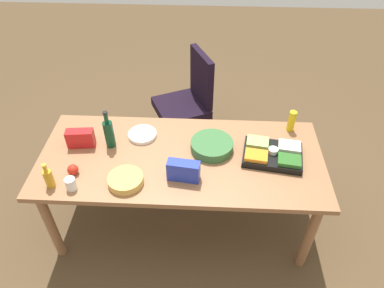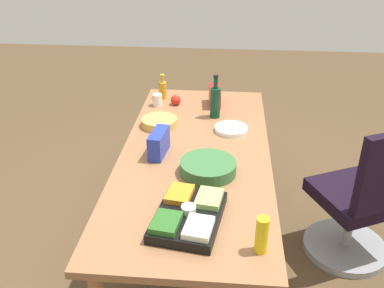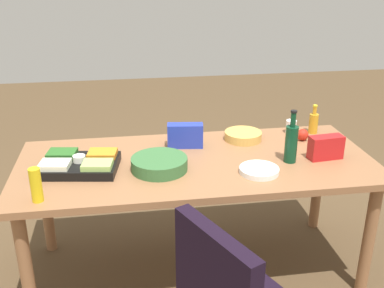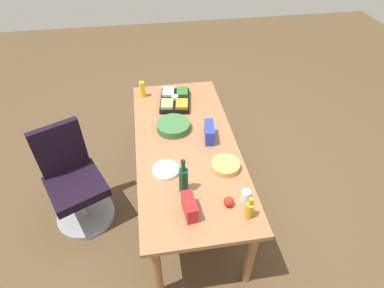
{
  "view_description": "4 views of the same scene",
  "coord_description": "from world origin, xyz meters",
  "px_view_note": "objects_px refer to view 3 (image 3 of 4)",
  "views": [
    {
      "loc": [
        0.18,
        -1.9,
        2.58
      ],
      "look_at": [
        0.08,
        0.04,
        0.86
      ],
      "focal_mm": 33.62,
      "sensor_mm": 36.0,
      "label": 1
    },
    {
      "loc": [
        2.3,
        0.18,
        2.06
      ],
      "look_at": [
        -0.01,
        -0.02,
        0.82
      ],
      "focal_mm": 40.6,
      "sensor_mm": 36.0,
      "label": 2
    },
    {
      "loc": [
        0.4,
        2.42,
        1.88
      ],
      "look_at": [
        0.02,
        -0.05,
        0.85
      ],
      "focal_mm": 42.92,
      "sensor_mm": 36.0,
      "label": 3
    },
    {
      "loc": [
        -2.14,
        0.29,
        2.66
      ],
      "look_at": [
        -0.08,
        -0.04,
        0.82
      ],
      "focal_mm": 29.75,
      "sensor_mm": 36.0,
      "label": 4
    }
  ],
  "objects_px": {
    "paper_cup": "(291,127)",
    "chip_bag_blue": "(185,136)",
    "veggie_tray": "(80,164)",
    "salad_bowl": "(159,164)",
    "mustard_bottle": "(36,185)",
    "dressing_bottle": "(314,122)",
    "wine_bottle": "(291,142)",
    "paper_plate_stack": "(259,170)",
    "apple_red": "(303,135)",
    "conference_table": "(196,173)",
    "chip_bowl": "(243,136)",
    "chip_bag_red": "(326,147)"
  },
  "relations": [
    {
      "from": "paper_cup",
      "to": "chip_bag_blue",
      "type": "bearing_deg",
      "value": 9.85
    },
    {
      "from": "veggie_tray",
      "to": "salad_bowl",
      "type": "relative_size",
      "value": 1.46
    },
    {
      "from": "veggie_tray",
      "to": "mustard_bottle",
      "type": "bearing_deg",
      "value": 61.52
    },
    {
      "from": "dressing_bottle",
      "to": "paper_cup",
      "type": "xyz_separation_m",
      "value": [
        0.15,
        -0.02,
        -0.03
      ]
    },
    {
      "from": "veggie_tray",
      "to": "wine_bottle",
      "type": "bearing_deg",
      "value": 176.43
    },
    {
      "from": "salad_bowl",
      "to": "paper_plate_stack",
      "type": "bearing_deg",
      "value": 167.0
    },
    {
      "from": "apple_red",
      "to": "conference_table",
      "type": "bearing_deg",
      "value": 15.97
    },
    {
      "from": "paper_cup",
      "to": "wine_bottle",
      "type": "bearing_deg",
      "value": 69.23
    },
    {
      "from": "conference_table",
      "to": "veggie_tray",
      "type": "distance_m",
      "value": 0.68
    },
    {
      "from": "wine_bottle",
      "to": "veggie_tray",
      "type": "relative_size",
      "value": 0.68
    },
    {
      "from": "chip_bowl",
      "to": "paper_cup",
      "type": "bearing_deg",
      "value": -168.91
    },
    {
      "from": "chip_bag_red",
      "to": "salad_bowl",
      "type": "relative_size",
      "value": 0.63
    },
    {
      "from": "conference_table",
      "to": "chip_bag_blue",
      "type": "distance_m",
      "value": 0.27
    },
    {
      "from": "apple_red",
      "to": "veggie_tray",
      "type": "bearing_deg",
      "value": 9.4
    },
    {
      "from": "salad_bowl",
      "to": "veggie_tray",
      "type": "bearing_deg",
      "value": -8.85
    },
    {
      "from": "wine_bottle",
      "to": "salad_bowl",
      "type": "distance_m",
      "value": 0.77
    },
    {
      "from": "paper_plate_stack",
      "to": "mustard_bottle",
      "type": "bearing_deg",
      "value": 6.73
    },
    {
      "from": "apple_red",
      "to": "mustard_bottle",
      "type": "relative_size",
      "value": 0.43
    },
    {
      "from": "apple_red",
      "to": "chip_bowl",
      "type": "relative_size",
      "value": 0.32
    },
    {
      "from": "wine_bottle",
      "to": "mustard_bottle",
      "type": "height_order",
      "value": "wine_bottle"
    },
    {
      "from": "conference_table",
      "to": "mustard_bottle",
      "type": "height_order",
      "value": "mustard_bottle"
    },
    {
      "from": "wine_bottle",
      "to": "veggie_tray",
      "type": "distance_m",
      "value": 1.21
    },
    {
      "from": "veggie_tray",
      "to": "mustard_bottle",
      "type": "height_order",
      "value": "mustard_bottle"
    },
    {
      "from": "dressing_bottle",
      "to": "mustard_bottle",
      "type": "distance_m",
      "value": 1.83
    },
    {
      "from": "mustard_bottle",
      "to": "salad_bowl",
      "type": "bearing_deg",
      "value": -157.08
    },
    {
      "from": "paper_cup",
      "to": "chip_bowl",
      "type": "bearing_deg",
      "value": 11.09
    },
    {
      "from": "paper_plate_stack",
      "to": "veggie_tray",
      "type": "height_order",
      "value": "veggie_tray"
    },
    {
      "from": "paper_plate_stack",
      "to": "dressing_bottle",
      "type": "height_order",
      "value": "dressing_bottle"
    },
    {
      "from": "mustard_bottle",
      "to": "paper_cup",
      "type": "distance_m",
      "value": 1.7
    },
    {
      "from": "dressing_bottle",
      "to": "wine_bottle",
      "type": "bearing_deg",
      "value": 53.21
    },
    {
      "from": "chip_bag_red",
      "to": "dressing_bottle",
      "type": "distance_m",
      "value": 0.42
    },
    {
      "from": "paper_plate_stack",
      "to": "wine_bottle",
      "type": "xyz_separation_m",
      "value": [
        -0.22,
        -0.12,
        0.11
      ]
    },
    {
      "from": "paper_cup",
      "to": "veggie_tray",
      "type": "bearing_deg",
      "value": 15.02
    },
    {
      "from": "chip_bag_blue",
      "to": "wine_bottle",
      "type": "relative_size",
      "value": 0.7
    },
    {
      "from": "chip_bag_blue",
      "to": "apple_red",
      "type": "relative_size",
      "value": 2.89
    },
    {
      "from": "paper_plate_stack",
      "to": "apple_red",
      "type": "xyz_separation_m",
      "value": [
        -0.42,
        -0.42,
        0.02
      ]
    },
    {
      "from": "chip_bag_blue",
      "to": "chip_bowl",
      "type": "bearing_deg",
      "value": -171.28
    },
    {
      "from": "apple_red",
      "to": "salad_bowl",
      "type": "bearing_deg",
      "value": 17.4
    },
    {
      "from": "chip_bag_blue",
      "to": "mustard_bottle",
      "type": "distance_m",
      "value": 0.99
    },
    {
      "from": "paper_plate_stack",
      "to": "paper_cup",
      "type": "bearing_deg",
      "value": -124.65
    },
    {
      "from": "apple_red",
      "to": "wine_bottle",
      "type": "relative_size",
      "value": 0.24
    },
    {
      "from": "chip_bag_red",
      "to": "salad_bowl",
      "type": "height_order",
      "value": "chip_bag_red"
    },
    {
      "from": "conference_table",
      "to": "chip_bag_blue",
      "type": "height_order",
      "value": "chip_bag_blue"
    },
    {
      "from": "conference_table",
      "to": "chip_bag_red",
      "type": "height_order",
      "value": "chip_bag_red"
    },
    {
      "from": "veggie_tray",
      "to": "chip_bowl",
      "type": "relative_size",
      "value": 1.92
    },
    {
      "from": "apple_red",
      "to": "chip_bag_red",
      "type": "relative_size",
      "value": 0.38
    },
    {
      "from": "conference_table",
      "to": "paper_cup",
      "type": "height_order",
      "value": "paper_cup"
    },
    {
      "from": "paper_plate_stack",
      "to": "paper_cup",
      "type": "height_order",
      "value": "paper_cup"
    },
    {
      "from": "apple_red",
      "to": "paper_cup",
      "type": "bearing_deg",
      "value": -78.14
    },
    {
      "from": "veggie_tray",
      "to": "paper_cup",
      "type": "distance_m",
      "value": 1.42
    }
  ]
}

